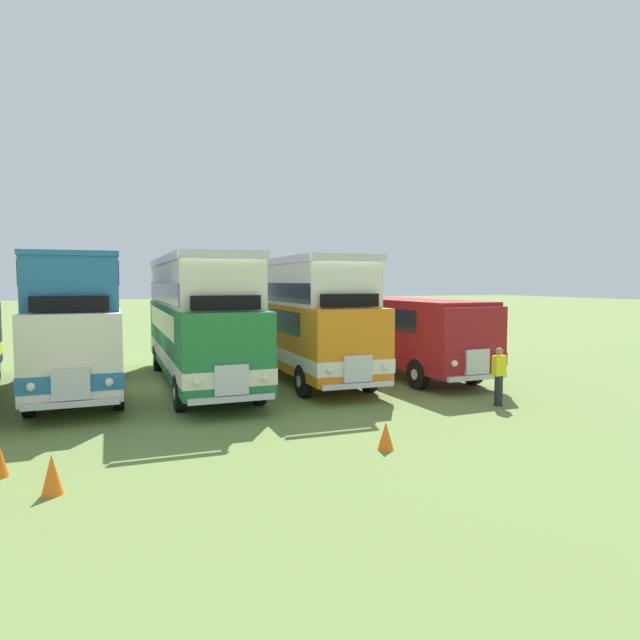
% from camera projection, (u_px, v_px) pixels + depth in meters
% --- Properties ---
extents(ground_plane, '(200.00, 200.00, 0.00)m').
position_uv_depth(ground_plane, '(142.00, 388.00, 19.12)').
color(ground_plane, olive).
extents(bus_third_in_row, '(2.73, 9.95, 4.49)m').
position_uv_depth(bus_third_in_row, '(78.00, 318.00, 18.46)').
color(bus_third_in_row, silver).
rests_on(bus_third_in_row, ground).
extents(bus_fourth_in_row, '(2.79, 11.35, 4.52)m').
position_uv_depth(bus_fourth_in_row, '(198.00, 318.00, 19.75)').
color(bus_fourth_in_row, '#237538').
rests_on(bus_fourth_in_row, ground).
extents(bus_fifth_in_row, '(2.81, 10.06, 4.52)m').
position_uv_depth(bus_fifth_in_row, '(303.00, 316.00, 21.05)').
color(bus_fifth_in_row, orange).
rests_on(bus_fifth_in_row, ground).
extents(bus_sixth_in_row, '(2.78, 10.15, 2.99)m').
position_uv_depth(bus_sixth_in_row, '(395.00, 329.00, 22.36)').
color(bus_sixth_in_row, maroon).
rests_on(bus_sixth_in_row, ground).
extents(cone_mid_row, '(0.36, 0.36, 0.62)m').
position_uv_depth(cone_mid_row, '(386.00, 436.00, 12.08)').
color(cone_mid_row, orange).
rests_on(cone_mid_row, ground).
extents(cone_far_end, '(0.36, 0.36, 0.71)m').
position_uv_depth(cone_far_end, '(52.00, 474.00, 9.55)').
color(cone_far_end, orange).
rests_on(cone_far_end, ground).
extents(marshal_person, '(0.36, 0.24, 1.73)m').
position_uv_depth(marshal_person, '(499.00, 376.00, 16.34)').
color(marshal_person, '#23232D').
rests_on(marshal_person, ground).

